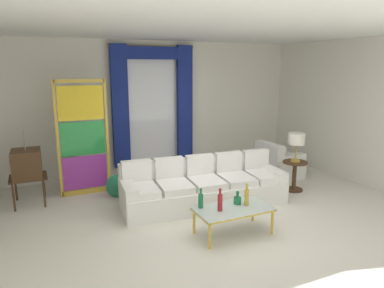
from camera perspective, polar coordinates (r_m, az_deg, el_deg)
ground_plane at (r=5.93m, az=3.41°, el=-11.72°), size 16.00×16.00×0.00m
wall_rear at (r=8.29m, az=-6.50°, el=5.96°), size 8.00×0.12×3.00m
wall_right at (r=8.27m, az=24.52°, el=4.91°), size 0.12×7.00×3.00m
ceiling_slab at (r=6.16m, az=0.11°, el=17.99°), size 8.00×7.60×0.04m
curtained_window at (r=8.10m, az=-6.29°, el=7.53°), size 2.00×0.17×2.70m
couch_white_long at (r=6.39m, az=1.75°, el=-6.94°), size 2.98×1.17×0.86m
coffee_table at (r=5.27m, az=6.73°, el=-10.62°), size 1.12×0.58×0.41m
bottle_blue_decanter at (r=5.08m, az=4.56°, el=-9.30°), size 0.07×0.07×0.34m
bottle_crystal_tall at (r=5.38m, az=7.38°, el=-8.91°), size 0.11×0.11×0.20m
bottle_amber_squat at (r=5.31m, az=8.85°, el=-8.39°), size 0.06×0.06×0.35m
bottle_ruby_flask at (r=5.18m, az=1.42°, el=-9.05°), size 0.07×0.07×0.30m
vintage_tv at (r=6.87m, az=-25.21°, el=-3.08°), size 0.62×0.61×1.35m
armchair_white at (r=8.09m, az=13.70°, el=-3.24°), size 0.84×0.84×0.80m
stained_glass_divider at (r=6.95m, az=-17.21°, el=0.53°), size 0.95×0.05×2.20m
peacock_figurine at (r=6.79m, az=-11.77°, el=-6.79°), size 0.44×0.60×0.50m
round_side_table at (r=7.29m, az=16.27°, el=-4.57°), size 0.48×0.48×0.59m
table_lamp_brass at (r=7.13m, az=16.60°, el=0.62°), size 0.32×0.32×0.57m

